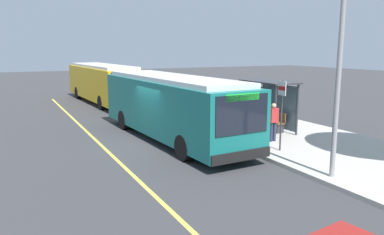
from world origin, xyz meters
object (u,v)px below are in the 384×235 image
object	(u,v)px
transit_bus_main	(171,105)
waiting_bench	(272,121)
route_sign_post	(282,106)
pedestrian_commuter	(273,120)
transit_bus_second	(102,82)

from	to	relation	value
transit_bus_main	waiting_bench	xyz separation A→B (m)	(1.08, 5.00, -0.98)
route_sign_post	transit_bus_main	bearing A→B (deg)	-145.95
transit_bus_main	route_sign_post	size ratio (longest dim) A/B	3.88
route_sign_post	pedestrian_commuter	xyz separation A→B (m)	(-1.35, 0.71, -0.84)
transit_bus_second	waiting_bench	size ratio (longest dim) A/B	7.09
transit_bus_main	route_sign_post	world-z (taller)	same
transit_bus_main	transit_bus_second	size ratio (longest dim) A/B	0.96
waiting_bench	transit_bus_main	bearing A→B (deg)	-102.14
waiting_bench	route_sign_post	distance (m)	4.05
waiting_bench	pedestrian_commuter	size ratio (longest dim) A/B	0.95
transit_bus_second	waiting_bench	world-z (taller)	transit_bus_second
pedestrian_commuter	transit_bus_main	bearing A→B (deg)	-129.01
waiting_bench	pedestrian_commuter	world-z (taller)	pedestrian_commuter
transit_bus_second	transit_bus_main	bearing A→B (deg)	-0.46
route_sign_post	waiting_bench	bearing A→B (deg)	146.17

